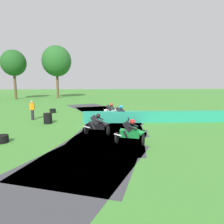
# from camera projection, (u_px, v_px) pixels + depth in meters

# --- Properties ---
(ground_plane) EXTENTS (120.00, 120.00, 0.00)m
(ground_plane) POSITION_uv_depth(u_px,v_px,m) (112.00, 123.00, 15.97)
(ground_plane) COLOR #428433
(track_asphalt) EXTENTS (8.34, 26.69, 0.01)m
(track_asphalt) POSITION_uv_depth(u_px,v_px,m) (101.00, 123.00, 15.94)
(track_asphalt) COLOR #3D3D42
(track_asphalt) RESTS_ON ground
(safety_barrier) EXTENTS (15.23, 0.57, 0.90)m
(safety_barrier) POSITION_uv_depth(u_px,v_px,m) (179.00, 117.00, 16.12)
(safety_barrier) COLOR #239375
(safety_barrier) RESTS_ON ground
(motorcycle_lead_green) EXTENTS (1.69, 1.14, 1.43)m
(motorcycle_lead_green) POSITION_uv_depth(u_px,v_px,m) (131.00, 132.00, 10.46)
(motorcycle_lead_green) COLOR black
(motorcycle_lead_green) RESTS_ON ground
(motorcycle_chase_black) EXTENTS (1.70, 1.08, 1.43)m
(motorcycle_chase_black) POSITION_uv_depth(u_px,v_px,m) (98.00, 125.00, 12.32)
(motorcycle_chase_black) COLOR black
(motorcycle_chase_black) RESTS_ON ground
(motorcycle_trailing_blue) EXTENTS (1.69, 0.75, 1.42)m
(motorcycle_trailing_blue) POSITION_uv_depth(u_px,v_px,m) (120.00, 114.00, 15.99)
(motorcycle_trailing_blue) COLOR black
(motorcycle_trailing_blue) RESTS_ON ground
(motorcycle_fourth_white) EXTENTS (1.68, 0.86, 1.43)m
(motorcycle_fourth_white) POSITION_uv_depth(u_px,v_px,m) (111.00, 111.00, 17.68)
(motorcycle_fourth_white) COLOR black
(motorcycle_fourth_white) RESTS_ON ground
(tire_stack_near) EXTENTS (0.69, 0.69, 0.40)m
(tire_stack_near) POSITION_uv_depth(u_px,v_px,m) (2.00, 139.00, 10.89)
(tire_stack_near) COLOR black
(tire_stack_near) RESTS_ON ground
(tire_stack_mid_a) EXTENTS (0.63, 0.63, 0.80)m
(tire_stack_mid_a) POSITION_uv_depth(u_px,v_px,m) (48.00, 118.00, 15.66)
(tire_stack_mid_a) COLOR black
(tire_stack_mid_a) RESTS_ON ground
(tire_stack_mid_b) EXTENTS (0.62, 0.62, 0.40)m
(tire_stack_mid_b) POSITION_uv_depth(u_px,v_px,m) (53.00, 111.00, 20.85)
(tire_stack_mid_b) COLOR black
(tire_stack_mid_b) RESTS_ON ground
(track_marshal) EXTENTS (0.34, 0.24, 1.63)m
(track_marshal) POSITION_uv_depth(u_px,v_px,m) (32.00, 110.00, 17.01)
(track_marshal) COLOR #232328
(track_marshal) RESTS_ON ground
(tree_far_left) EXTENTS (4.17, 4.17, 8.41)m
(tree_far_left) POSITION_uv_depth(u_px,v_px,m) (14.00, 63.00, 34.71)
(tree_far_left) COLOR brown
(tree_far_left) RESTS_ON ground
(tree_far_right) EXTENTS (5.29, 5.29, 9.53)m
(tree_far_right) POSITION_uv_depth(u_px,v_px,m) (57.00, 61.00, 37.21)
(tree_far_right) COLOR brown
(tree_far_right) RESTS_ON ground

